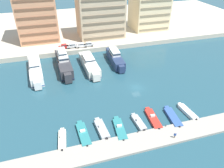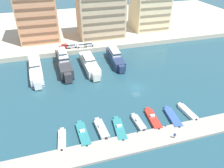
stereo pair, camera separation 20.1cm
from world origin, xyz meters
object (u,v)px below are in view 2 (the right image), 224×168
(motorboat_grey_mid_left, at_px, (101,129))
(pedestrian_near_edge, at_px, (175,135))
(yacht_charcoal_left, at_px, (64,63))
(motorboat_white_right, at_px, (187,112))
(motorboat_cream_far_left, at_px, (62,139))
(car_white_mid_left, at_px, (81,45))
(motorboat_blue_mid_right, at_px, (172,117))
(motorboat_teal_center_left, at_px, (119,129))
(yacht_ivory_mid_left, at_px, (90,64))
(yacht_white_far_left, at_px, (36,69))
(motorboat_grey_center, at_px, (138,122))
(car_silver_left, at_px, (72,46))
(yacht_navy_center_left, at_px, (115,58))
(car_silver_center_left, at_px, (89,44))
(motorboat_red_center_right, at_px, (153,118))
(car_red_far_left, at_px, (64,46))
(motorboat_teal_left, at_px, (83,134))

(motorboat_grey_mid_left, relative_size, pedestrian_near_edge, 4.79)
(yacht_charcoal_left, height_order, motorboat_white_right, yacht_charcoal_left)
(motorboat_cream_far_left, distance_m, car_white_mid_left, 50.34)
(motorboat_blue_mid_right, bearing_deg, motorboat_teal_center_left, -179.58)
(motorboat_teal_center_left, bearing_deg, yacht_ivory_mid_left, 91.13)
(yacht_white_far_left, height_order, motorboat_grey_center, yacht_white_far_left)
(car_silver_left, bearing_deg, pedestrian_near_edge, -74.24)
(yacht_charcoal_left, xyz_separation_m, pedestrian_near_edge, (20.70, -42.09, -0.94))
(pedestrian_near_edge, bearing_deg, car_silver_left, 105.76)
(motorboat_grey_center, relative_size, car_white_mid_left, 1.59)
(yacht_navy_center_left, distance_m, motorboat_cream_far_left, 41.93)
(yacht_charcoal_left, bearing_deg, motorboat_blue_mid_right, -55.64)
(yacht_charcoal_left, height_order, car_silver_left, yacht_charcoal_left)
(car_silver_center_left, bearing_deg, motorboat_white_right, -70.45)
(motorboat_cream_far_left, distance_m, car_silver_left, 49.97)
(car_white_mid_left, bearing_deg, motorboat_red_center_right, -77.79)
(motorboat_teal_center_left, xyz_separation_m, car_white_mid_left, (-0.97, 48.89, 2.52))
(motorboat_grey_center, height_order, car_red_far_left, car_red_far_left)
(motorboat_red_center_right, bearing_deg, car_silver_center_left, 98.46)
(motorboat_teal_center_left, relative_size, pedestrian_near_edge, 5.39)
(motorboat_teal_center_left, bearing_deg, motorboat_blue_mid_right, 0.42)
(motorboat_teal_left, bearing_deg, motorboat_white_right, -0.06)
(motorboat_white_right, bearing_deg, yacht_ivory_mid_left, 121.76)
(yacht_navy_center_left, xyz_separation_m, car_silver_left, (-14.45, 14.39, 0.99))
(car_red_far_left, distance_m, pedestrian_near_edge, 59.36)
(motorboat_cream_far_left, relative_size, car_red_far_left, 1.67)
(motorboat_cream_far_left, height_order, motorboat_teal_left, motorboat_cream_far_left)
(motorboat_grey_mid_left, bearing_deg, motorboat_blue_mid_right, -2.75)
(motorboat_teal_center_left, height_order, pedestrian_near_edge, pedestrian_near_edge)
(motorboat_teal_left, distance_m, car_silver_left, 48.78)
(motorboat_teal_center_left, bearing_deg, motorboat_grey_center, 7.41)
(yacht_navy_center_left, relative_size, car_red_far_left, 4.33)
(yacht_white_far_left, relative_size, motorboat_cream_far_left, 3.18)
(yacht_white_far_left, relative_size, motorboat_white_right, 2.96)
(motorboat_grey_center, bearing_deg, motorboat_red_center_right, 4.98)
(car_red_far_left, bearing_deg, pedestrian_near_edge, -71.19)
(yacht_ivory_mid_left, height_order, car_white_mid_left, yacht_ivory_mid_left)
(motorboat_blue_mid_right, distance_m, pedestrian_near_edge, 7.68)
(yacht_charcoal_left, relative_size, car_white_mid_left, 5.16)
(yacht_charcoal_left, relative_size, motorboat_teal_left, 2.45)
(motorboat_teal_left, relative_size, motorboat_grey_mid_left, 1.16)
(motorboat_teal_left, distance_m, car_red_far_left, 48.77)
(yacht_white_far_left, distance_m, motorboat_teal_left, 35.27)
(motorboat_white_right, bearing_deg, motorboat_blue_mid_right, -172.03)
(yacht_ivory_mid_left, distance_m, car_white_mid_left, 15.83)
(yacht_white_far_left, height_order, car_silver_left, yacht_white_far_left)
(car_red_far_left, xyz_separation_m, car_silver_left, (3.33, -0.16, 0.00))
(motorboat_grey_mid_left, height_order, motorboat_blue_mid_right, motorboat_grey_mid_left)
(car_red_far_left, xyz_separation_m, car_silver_center_left, (10.29, -0.65, 0.00))
(motorboat_grey_mid_left, distance_m, car_silver_center_left, 48.36)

